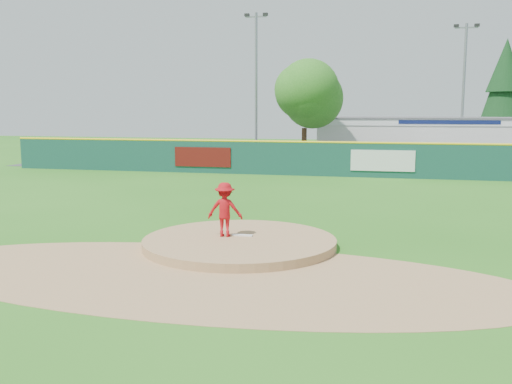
% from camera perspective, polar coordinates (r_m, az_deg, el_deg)
% --- Properties ---
extents(ground, '(120.00, 120.00, 0.00)m').
position_cam_1_polar(ground, '(16.34, -1.65, -5.49)').
color(ground, '#286B19').
rests_on(ground, ground).
extents(pitchers_mound, '(5.50, 5.50, 0.50)m').
position_cam_1_polar(pitchers_mound, '(16.34, -1.65, -5.49)').
color(pitchers_mound, '#9E774C').
rests_on(pitchers_mound, ground).
extents(pitching_rubber, '(0.60, 0.15, 0.04)m').
position_cam_1_polar(pitching_rubber, '(16.56, -1.38, -4.35)').
color(pitching_rubber, white).
rests_on(pitching_rubber, pitchers_mound).
extents(infield_dirt_arc, '(15.40, 15.40, 0.01)m').
position_cam_1_polar(infield_dirt_arc, '(13.57, -5.00, -8.37)').
color(infield_dirt_arc, '#9E774C').
rests_on(infield_dirt_arc, ground).
extents(parking_lot, '(44.00, 16.00, 0.02)m').
position_cam_1_polar(parking_lot, '(42.70, 7.88, 2.95)').
color(parking_lot, '#38383A').
rests_on(parking_lot, ground).
extents(pitcher, '(1.06, 0.67, 1.56)m').
position_cam_1_polar(pitcher, '(16.41, -3.12, -1.76)').
color(pitcher, '#AD0E14').
rests_on(pitcher, pitchers_mound).
extents(van, '(6.04, 3.79, 1.56)m').
position_cam_1_polar(van, '(40.84, 14.78, 3.63)').
color(van, white).
rests_on(van, parking_lot).
extents(pool_building_grp, '(15.20, 8.20, 3.31)m').
position_cam_1_polar(pool_building_grp, '(47.40, 15.79, 5.23)').
color(pool_building_grp, silver).
rests_on(pool_building_grp, ground).
extents(fence_banners, '(14.43, 0.04, 1.20)m').
position_cam_1_polar(fence_banners, '(33.90, 3.34, 3.34)').
color(fence_banners, '#5D110D').
rests_on(fence_banners, ground).
extents(playground_slide, '(1.05, 2.95, 1.63)m').
position_cam_1_polar(playground_slide, '(42.19, -12.58, 3.87)').
color(playground_slide, '#182FD1').
rests_on(playground_slide, ground).
extents(outfield_fence, '(40.00, 0.14, 2.07)m').
position_cam_1_polar(outfield_fence, '(33.70, 6.38, 3.42)').
color(outfield_fence, '#144238').
rests_on(outfield_fence, ground).
extents(deciduous_tree, '(5.60, 5.60, 7.36)m').
position_cam_1_polar(deciduous_tree, '(40.80, 4.89, 9.14)').
color(deciduous_tree, '#382314').
rests_on(deciduous_tree, ground).
extents(conifer_tree, '(4.40, 4.40, 9.50)m').
position_cam_1_polar(conifer_tree, '(52.10, 23.61, 9.37)').
color(conifer_tree, '#382314').
rests_on(conifer_tree, ground).
extents(light_pole_left, '(1.75, 0.25, 11.00)m').
position_cam_1_polar(light_pole_left, '(43.58, 0.01, 11.08)').
color(light_pole_left, gray).
rests_on(light_pole_left, ground).
extents(light_pole_right, '(1.75, 0.25, 10.00)m').
position_cam_1_polar(light_pole_right, '(44.62, 20.04, 9.87)').
color(light_pole_right, gray).
rests_on(light_pole_right, ground).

